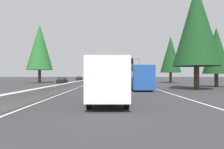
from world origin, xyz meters
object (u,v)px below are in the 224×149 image
at_px(conifer_right_near, 216,51).
at_px(minivan_distant_a, 122,78).
at_px(box_truck_near_right, 111,76).
at_px(conifer_right_foreground, 196,25).
at_px(sedan_distant_b, 111,77).
at_px(sedan_mid_right, 111,78).
at_px(box_truck_mid_left, 108,80).
at_px(pickup_far_center, 105,77).
at_px(conifer_right_mid, 171,55).
at_px(oncoming_near, 79,78).
at_px(conifer_left_near, 40,47).
at_px(bus_far_right, 138,77).
at_px(sign_gantry_overhead, 114,62).
at_px(oncoming_far, 62,80).
at_px(sedan_far_left, 111,80).

bearing_deg(conifer_right_near, minivan_distant_a, 18.27).
distance_m(box_truck_near_right, conifer_right_foreground, 51.38).
xyz_separation_m(sedan_distant_b, sedan_mid_right, (-21.45, -0.04, 0.00)).
distance_m(box_truck_mid_left, sedan_distant_b, 112.27).
bearing_deg(pickup_far_center, conifer_right_mid, -165.66).
distance_m(sedan_mid_right, conifer_right_near, 74.16).
relative_size(oncoming_near, conifer_right_foreground, 0.31).
bearing_deg(minivan_distant_a, conifer_left_near, 134.05).
height_order(bus_far_right, sedan_distant_b, bus_far_right).
bearing_deg(bus_far_right, oncoming_near, 18.21).
relative_size(sedan_mid_right, box_truck_near_right, 0.52).
distance_m(sign_gantry_overhead, box_truck_near_right, 28.56).
distance_m(sedan_distant_b, conifer_right_near, 95.12).
distance_m(oncoming_near, oncoming_far, 27.41).
bearing_deg(sign_gantry_overhead, conifer_right_mid, -77.24).
bearing_deg(conifer_right_mid, box_truck_near_right, 31.58).
relative_size(oncoming_near, conifer_right_mid, 0.37).
bearing_deg(box_truck_mid_left, sign_gantry_overhead, -1.47).
distance_m(box_truck_near_right, conifer_left_near, 31.72).
relative_size(pickup_far_center, sedan_mid_right, 1.27).
height_order(sign_gantry_overhead, minivan_distant_a, sign_gantry_overhead).
bearing_deg(sign_gantry_overhead, sedan_distant_b, 0.54).
relative_size(sedan_far_left, conifer_right_mid, 0.37).
height_order(sign_gantry_overhead, oncoming_far, sign_gantry_overhead).
relative_size(box_truck_mid_left, box_truck_near_right, 1.00).
bearing_deg(conifer_right_foreground, box_truck_near_right, 13.37).
height_order(box_truck_near_right, oncoming_far, box_truck_near_right).
distance_m(box_truck_mid_left, sedan_far_left, 41.78).
distance_m(sign_gantry_overhead, conifer_right_foreground, 24.10).
height_order(box_truck_near_right, conifer_right_foreground, conifer_right_foreground).
relative_size(sign_gantry_overhead, sedan_mid_right, 2.88).
bearing_deg(minivan_distant_a, sedan_mid_right, 6.91).
height_order(sedan_distant_b, conifer_right_mid, conifer_right_mid).
bearing_deg(sedan_distant_b, sedan_far_left, 179.97).
height_order(box_truck_mid_left, pickup_far_center, box_truck_mid_left).
relative_size(sedan_mid_right, sedan_far_left, 1.00).
height_order(sign_gantry_overhead, pickup_far_center, sign_gantry_overhead).
bearing_deg(conifer_right_mid, pickup_far_center, 14.34).
relative_size(bus_far_right, oncoming_far, 2.61).
distance_m(box_truck_near_right, oncoming_near, 11.84).
height_order(box_truck_mid_left, sedan_distant_b, box_truck_mid_left).
bearing_deg(sedan_mid_right, sign_gantry_overhead, -179.30).
distance_m(box_truck_mid_left, conifer_right_mid, 41.25).
bearing_deg(oncoming_far, box_truck_near_right, 157.50).
xyz_separation_m(pickup_far_center, oncoming_near, (-49.07, 8.40, -0.23)).
bearing_deg(sign_gantry_overhead, box_truck_near_right, 1.67).
bearing_deg(conifer_left_near, minivan_distant_a, -45.95).
distance_m(sedan_mid_right, oncoming_far, 57.28).
distance_m(box_truck_mid_left, sedan_mid_right, 90.82).
xyz_separation_m(sedan_mid_right, sedan_far_left, (-49.05, 0.08, 0.00)).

